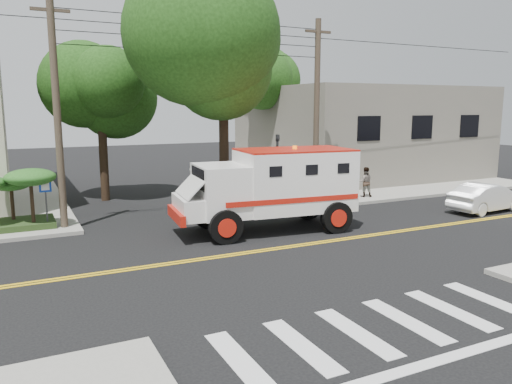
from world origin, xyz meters
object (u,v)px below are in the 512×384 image
parked_sedan (487,197)px  pedestrian_a (353,182)px  armored_truck (273,185)px  pedestrian_b (365,182)px

parked_sedan → pedestrian_a: 6.55m
armored_truck → pedestrian_a: size_ratio=4.79×
armored_truck → pedestrian_a: armored_truck is taller
parked_sedan → pedestrian_b: size_ratio=2.59×
armored_truck → pedestrian_a: bearing=36.5°
pedestrian_a → pedestrian_b: (0.46, -0.46, 0.02)m
armored_truck → parked_sedan: bearing=-0.9°
pedestrian_a → pedestrian_b: 0.65m
parked_sedan → pedestrian_a: bearing=29.0°
parked_sedan → pedestrian_a: pedestrian_a is taller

